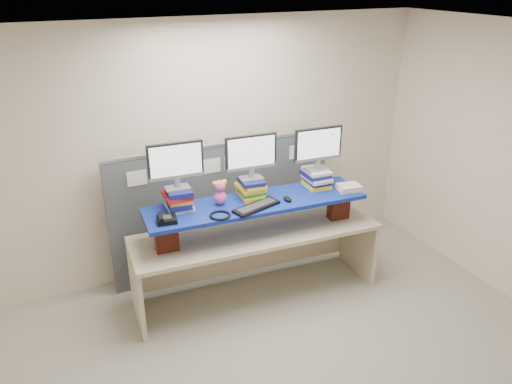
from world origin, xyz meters
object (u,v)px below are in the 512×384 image
monitor_right (318,146)px  keyboard (256,207)px  blue_board (256,203)px  monitor_left (176,163)px  desk (256,244)px  monitor_center (251,154)px  desk_phone (166,219)px

monitor_right → keyboard: 0.94m
blue_board → keyboard: 0.16m
blue_board → monitor_left: bearing=171.1°
desk → monitor_center: 0.95m
monitor_center → desk_phone: size_ratio=2.64×
monitor_right → blue_board: bearing=-170.8°
monitor_left → monitor_right: bearing=0.0°
keyboard → desk: bearing=49.5°
monitor_right → keyboard: bearing=-161.4°
blue_board → monitor_center: size_ratio=4.23×
blue_board → desk_phone: bearing=-172.9°
desk → blue_board: size_ratio=1.17×
monitor_left → monitor_center: 0.75m
blue_board → keyboard: keyboard is taller
monitor_center → desk_phone: (-0.94, -0.17, -0.43)m
monitor_left → monitor_center: monitor_left is taller
monitor_center → monitor_right: (0.74, -0.05, -0.01)m
desk → desk_phone: 1.07m
monitor_left → desk_phone: (-0.19, -0.22, -0.44)m
blue_board → desk_phone: desk_phone is taller
monitor_center → monitor_right: 0.74m
monitor_left → desk_phone: size_ratio=2.64×
desk → monitor_center: size_ratio=4.93×
monitor_center → desk_phone: bearing=-165.7°
monitor_center → keyboard: 0.52m
blue_board → monitor_center: monitor_center is taller
monitor_center → keyboard: monitor_center is taller
monitor_right → desk_phone: monitor_right is taller
monitor_left → monitor_center: size_ratio=1.00×
blue_board → monitor_right: bearing=9.2°
desk_phone → blue_board: bearing=12.0°
desk → keyboard: size_ratio=5.01×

